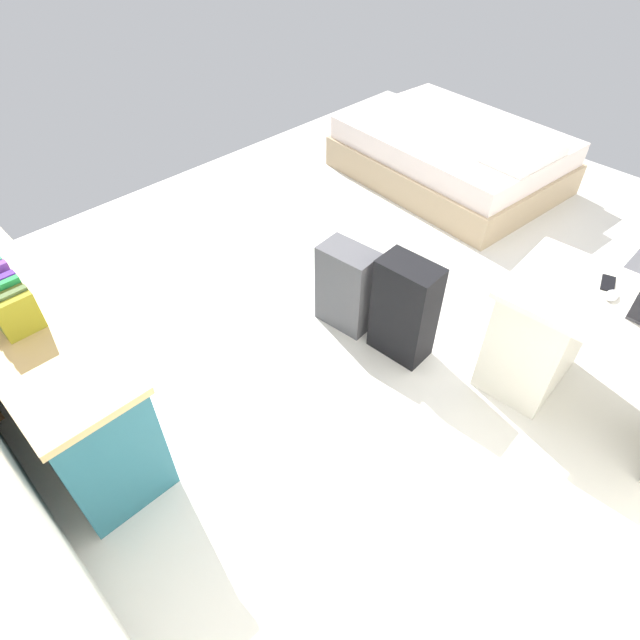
{
  "coord_description": "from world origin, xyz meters",
  "views": [
    {
      "loc": [
        -1.26,
        2.36,
        2.46
      ],
      "look_at": [
        0.14,
        0.99,
        0.6
      ],
      "focal_mm": 29.41,
      "sensor_mm": 36.0,
      "label": 1
    }
  ],
  "objects_px": {
    "credenza": "(39,362)",
    "suitcase_black": "(404,310)",
    "bed": "(452,155)",
    "desk": "(630,372)",
    "computer_mouse": "(612,296)",
    "cell_phone_by_mouse": "(608,283)",
    "suitcase_spare_grey": "(347,287)"
  },
  "relations": [
    {
      "from": "computer_mouse",
      "to": "cell_phone_by_mouse",
      "type": "height_order",
      "value": "computer_mouse"
    },
    {
      "from": "bed",
      "to": "desk",
      "type": "bearing_deg",
      "value": 144.03
    },
    {
      "from": "credenza",
      "to": "computer_mouse",
      "type": "xyz_separation_m",
      "value": [
        -1.98,
        -2.2,
        0.37
      ]
    },
    {
      "from": "suitcase_black",
      "to": "suitcase_spare_grey",
      "type": "bearing_deg",
      "value": 3.92
    },
    {
      "from": "cell_phone_by_mouse",
      "to": "credenza",
      "type": "bearing_deg",
      "value": 31.18
    },
    {
      "from": "bed",
      "to": "computer_mouse",
      "type": "relative_size",
      "value": 20.1
    },
    {
      "from": "desk",
      "to": "bed",
      "type": "xyz_separation_m",
      "value": [
        2.25,
        -1.63,
        -0.14
      ]
    },
    {
      "from": "suitcase_black",
      "to": "desk",
      "type": "bearing_deg",
      "value": -163.36
    },
    {
      "from": "desk",
      "to": "suitcase_black",
      "type": "height_order",
      "value": "desk"
    },
    {
      "from": "suitcase_black",
      "to": "cell_phone_by_mouse",
      "type": "relative_size",
      "value": 4.94
    },
    {
      "from": "desk",
      "to": "credenza",
      "type": "distance_m",
      "value": 3.11
    },
    {
      "from": "suitcase_spare_grey",
      "to": "suitcase_black",
      "type": "bearing_deg",
      "value": -178.33
    },
    {
      "from": "suitcase_spare_grey",
      "to": "cell_phone_by_mouse",
      "type": "distance_m",
      "value": 1.47
    },
    {
      "from": "credenza",
      "to": "bed",
      "type": "distance_m",
      "value": 3.81
    },
    {
      "from": "suitcase_black",
      "to": "cell_phone_by_mouse",
      "type": "height_order",
      "value": "cell_phone_by_mouse"
    },
    {
      "from": "suitcase_spare_grey",
      "to": "computer_mouse",
      "type": "bearing_deg",
      "value": -165.25
    },
    {
      "from": "bed",
      "to": "suitcase_black",
      "type": "distance_m",
      "value": 2.32
    },
    {
      "from": "computer_mouse",
      "to": "cell_phone_by_mouse",
      "type": "xyz_separation_m",
      "value": [
        0.06,
        -0.1,
        -0.01
      ]
    },
    {
      "from": "suitcase_black",
      "to": "suitcase_spare_grey",
      "type": "height_order",
      "value": "suitcase_black"
    },
    {
      "from": "bed",
      "to": "suitcase_black",
      "type": "bearing_deg",
      "value": 117.94
    },
    {
      "from": "computer_mouse",
      "to": "cell_phone_by_mouse",
      "type": "relative_size",
      "value": 0.74
    },
    {
      "from": "cell_phone_by_mouse",
      "to": "computer_mouse",
      "type": "bearing_deg",
      "value": 102.61
    },
    {
      "from": "credenza",
      "to": "suitcase_black",
      "type": "relative_size",
      "value": 2.68
    },
    {
      "from": "suitcase_black",
      "to": "suitcase_spare_grey",
      "type": "relative_size",
      "value": 1.16
    },
    {
      "from": "bed",
      "to": "suitcase_spare_grey",
      "type": "height_order",
      "value": "same"
    },
    {
      "from": "credenza",
      "to": "suitcase_black",
      "type": "distance_m",
      "value": 2.05
    },
    {
      "from": "suitcase_black",
      "to": "cell_phone_by_mouse",
      "type": "distance_m",
      "value": 1.08
    },
    {
      "from": "credenza",
      "to": "cell_phone_by_mouse",
      "type": "distance_m",
      "value": 3.01
    },
    {
      "from": "bed",
      "to": "suitcase_black",
      "type": "height_order",
      "value": "suitcase_black"
    },
    {
      "from": "bed",
      "to": "suitcase_spare_grey",
      "type": "relative_size",
      "value": 3.46
    },
    {
      "from": "suitcase_black",
      "to": "suitcase_spare_grey",
      "type": "xyz_separation_m",
      "value": [
        0.42,
        0.05,
        -0.05
      ]
    },
    {
      "from": "credenza",
      "to": "suitcase_spare_grey",
      "type": "relative_size",
      "value": 3.1
    }
  ]
}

